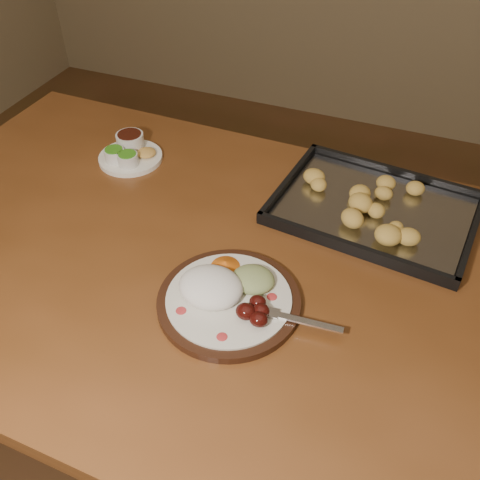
% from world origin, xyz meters
% --- Properties ---
extents(ground, '(4.00, 4.00, 0.00)m').
position_xyz_m(ground, '(0.00, 0.00, 0.00)').
color(ground, brown).
rests_on(ground, ground).
extents(dining_table, '(1.52, 0.94, 0.75)m').
position_xyz_m(dining_table, '(-0.08, 0.03, 0.65)').
color(dining_table, brown).
rests_on(dining_table, ground).
extents(dinner_plate, '(0.33, 0.26, 0.06)m').
position_xyz_m(dinner_plate, '(-0.03, -0.06, 0.77)').
color(dinner_plate, black).
rests_on(dinner_plate, dining_table).
extents(condiment_saucer, '(0.15, 0.15, 0.05)m').
position_xyz_m(condiment_saucer, '(-0.43, 0.27, 0.77)').
color(condiment_saucer, white).
rests_on(condiment_saucer, dining_table).
extents(baking_tray, '(0.44, 0.35, 0.04)m').
position_xyz_m(baking_tray, '(0.17, 0.29, 0.76)').
color(baking_tray, black).
rests_on(baking_tray, dining_table).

